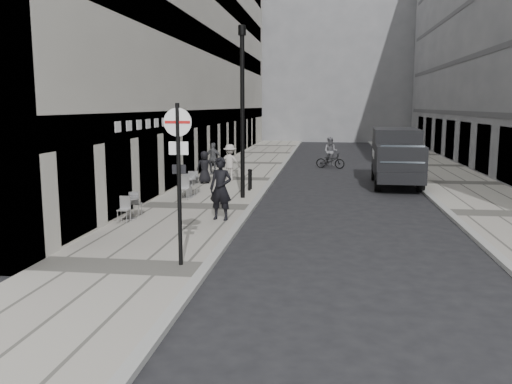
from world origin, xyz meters
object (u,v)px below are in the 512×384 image
Objects in this scene: walking_man at (221,189)px; sign_post at (179,163)px; lamppost at (242,104)px; cyclist at (330,156)px; panel_van at (397,154)px.

walking_man is 0.55× the size of sign_post.
sign_post is at bearing -79.31° from walking_man.
sign_post is at bearing -90.00° from lamppost.
lamppost is at bearing -93.33° from cyclist.
lamppost is at bearing 99.62° from walking_man.
cyclist is at bearing 80.49° from sign_post.
lamppost is 3.55× the size of cyclist.
sign_post is 9.44m from lamppost.
sign_post reaches higher than cyclist.
lamppost is 8.68m from panel_van.
panel_van is 7.45m from cyclist.
walking_man is 0.35× the size of panel_van.
panel_van is (6.65, 9.40, 0.37)m from walking_man.
walking_man is 5.07m from lamppost.
sign_post is at bearing -112.17° from panel_van.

